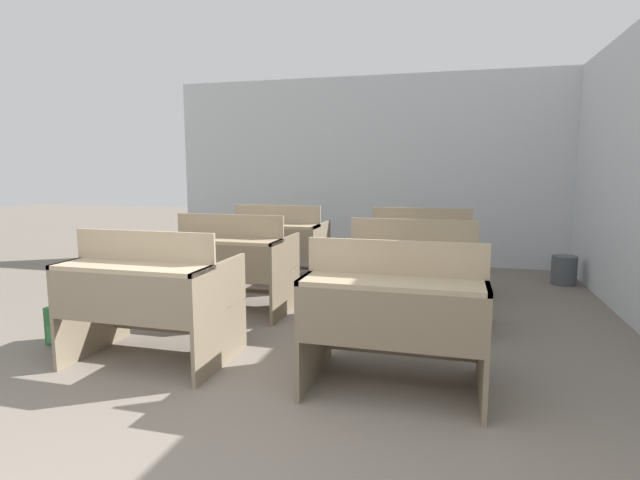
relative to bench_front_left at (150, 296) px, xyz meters
The scene contains 9 objects.
wall_back 4.46m from the bench_front_left, 79.98° to the left, with size 5.81×0.06×2.70m.
bench_front_left is the anchor object (origin of this frame).
bench_front_right 1.74m from the bench_front_left, ahead, with size 1.08×0.80×0.95m.
bench_second_left 1.32m from the bench_front_left, 89.03° to the left, with size 1.08×0.80×0.95m.
bench_second_right 2.17m from the bench_front_left, 37.05° to the left, with size 1.08×0.80×0.95m.
bench_third_left 2.60m from the bench_front_left, 89.33° to the left, with size 1.08×0.80×0.95m.
bench_third_right 3.12m from the bench_front_left, 56.41° to the left, with size 1.08×0.80×0.95m.
wastepaper_bin 4.80m from the bench_front_left, 45.40° to the left, with size 0.29×0.29×0.35m.
schoolbag 0.94m from the bench_front_left, 169.75° to the left, with size 0.27×0.23×0.30m.
Camera 1 is at (1.30, -1.40, 1.37)m, focal length 28.00 mm.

